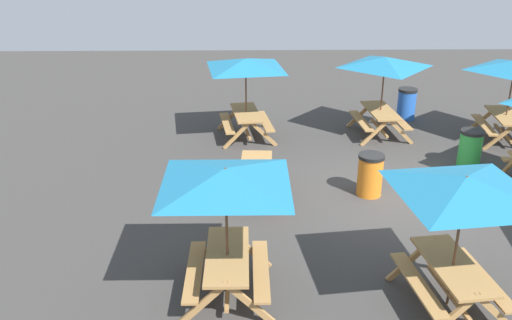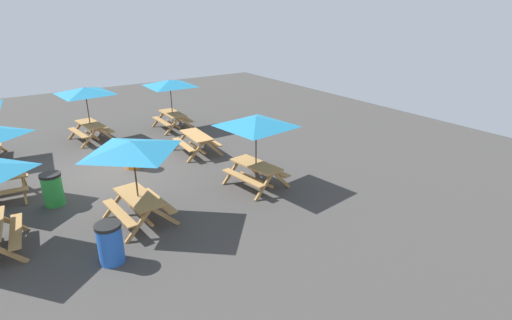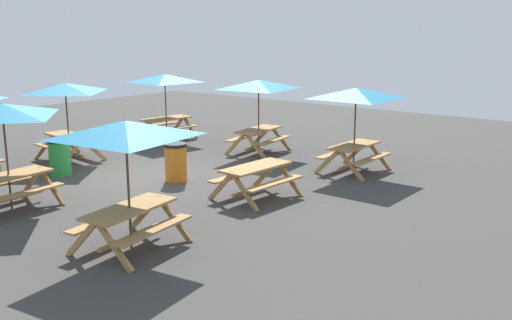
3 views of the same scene
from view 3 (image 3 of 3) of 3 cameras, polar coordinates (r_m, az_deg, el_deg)
The scene contains 10 objects.
ground_plane at distance 15.45m, azimuth -9.80°, elevation -1.55°, with size 31.30×31.30×0.00m, color #3D3A38.
picnic_table_0 at distance 15.50m, azimuth 9.96°, elevation 5.98°, with size 2.83×2.83×2.34m.
picnic_table_1 at distance 13.07m, azimuth 0.00°, elevation -1.45°, with size 1.87×1.61×0.81m.
picnic_table_2 at distance 9.95m, azimuth -12.88°, elevation 2.11°, with size 2.80×2.80×2.34m.
picnic_table_3 at distance 20.35m, azimuth -9.09°, elevation 7.60°, with size 2.81×2.81×2.34m.
picnic_table_5 at distance 17.63m, azimuth -18.52°, elevation 6.32°, with size 2.20×2.20×2.34m.
picnic_table_6 at distance 17.78m, azimuth 0.27°, elevation 7.03°, with size 2.81×2.81×2.34m.
picnic_table_7 at distance 13.11m, azimuth -23.99°, elevation 3.84°, with size 2.16×2.16×2.34m.
trash_bin_orange at distance 14.74m, azimuth -8.03°, elevation -0.20°, with size 0.59×0.59×0.98m.
trash_bin_green at distance 16.02m, azimuth -19.03°, elevation 0.26°, with size 0.59×0.59×0.98m.
Camera 3 is at (-9.92, -11.22, 3.78)m, focal length 40.00 mm.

